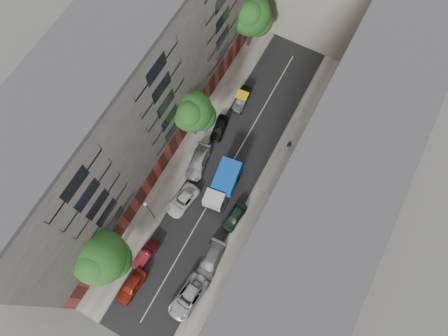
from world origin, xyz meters
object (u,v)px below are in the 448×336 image
Objects in this scene: car_left_0 at (131,286)px; tree_mid at (192,113)px; car_right_0 at (188,297)px; car_right_1 at (210,261)px; car_left_3 at (198,162)px; tree_far at (251,17)px; car_left_1 at (145,255)px; tree_near at (100,259)px; car_left_4 at (219,128)px; car_right_2 at (235,217)px; pedestrian at (289,144)px; car_left_2 at (183,201)px; lamp_post at (149,209)px; tarp_truck at (223,184)px; car_left_5 at (242,99)px.

car_left_0 is 0.50× the size of tree_mid.
car_right_1 is (0.25, 4.50, -0.02)m from car_right_0.
tree_far reaches higher than car_left_3.
car_left_1 is 6.10m from tree_near.
car_left_1 is 32.25m from tree_far.
car_left_4 is 0.75× the size of car_right_1.
car_right_2 is 25.47m from tree_far.
tree_near is at bearing -108.84° from car_left_3.
tree_far is at bearing -67.60° from pedestrian.
car_left_4 is (-0.32, 18.19, 0.00)m from car_left_1.
car_left_2 is 0.56× the size of tree_near.
car_left_2 is 10.62m from car_left_4.
tree_far reaches higher than lamp_post.
tree_mid reaches higher than car_left_3.
tree_mid is at bearing 103.44° from car_left_0.
tree_mid is (-2.40, 3.49, 5.01)m from car_left_3.
car_left_2 is at bearing 93.61° from car_left_1.
car_right_1 is 0.81× the size of lamp_post.
car_left_1 is 0.47× the size of tree_near.
lamp_post reaches higher than car_right_2.
car_right_2 is at bearing -66.58° from tree_far.
tree_near is at bearing -99.68° from lamp_post.
tree_near is at bearing 40.64° from pedestrian.
car_left_2 is 10.50m from tree_mid.
car_left_2 is 0.93× the size of car_left_3.
car_left_1 is 22.00m from pedestrian.
tree_far is (-3.50, 35.28, 5.20)m from car_left_0.
car_left_3 reaches higher than car_left_1.
car_left_0 is 2.61× the size of pedestrian.
car_left_4 is at bearing 102.84° from car_left_2.
car_right_1 is 12.05m from tree_near.
tarp_truck is 3.95× the size of pedestrian.
car_left_0 is at bearing -81.48° from car_left_2.
car_right_2 is (0.00, 5.91, -0.08)m from car_right_1.
tree_mid is at bearing 122.04° from car_right_1.
tree_mid is 15.48m from tree_far.
car_left_4 is (-0.80, 21.79, -0.07)m from car_left_0.
car_right_1 is at bearing -27.77° from car_left_2.
lamp_post is 19.15m from pedestrian.
car_left_1 is at bearing 43.93° from pedestrian.
tarp_truck is 1.28× the size of car_left_3.
car_left_2 is 6.51m from car_right_2.
car_left_1 is 17.20m from tree_mid.
car_left_3 is 0.59× the size of tree_mid.
car_left_0 is 25.20m from pedestrian.
lamp_post reaches higher than car_left_5.
car_right_0 is 0.62× the size of tree_far.
car_right_1 is (3.00, -8.56, -0.82)m from tarp_truck.
tree_mid reaches higher than car_left_4.
lamp_post is 3.85× the size of pedestrian.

